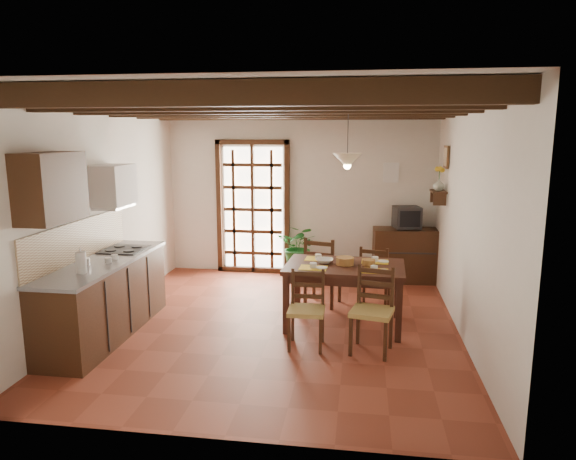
% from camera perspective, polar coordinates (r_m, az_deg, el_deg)
% --- Properties ---
extents(ground_plane, '(5.00, 5.00, 0.00)m').
position_cam_1_polar(ground_plane, '(6.60, -1.38, -10.48)').
color(ground_plane, brown).
extents(room_shell, '(4.52, 5.02, 2.81)m').
position_cam_1_polar(room_shell, '(6.18, -1.45, 5.41)').
color(room_shell, silver).
rests_on(room_shell, ground_plane).
extents(ceiling_beams, '(4.50, 4.34, 0.20)m').
position_cam_1_polar(ceiling_beams, '(6.16, -1.49, 13.53)').
color(ceiling_beams, black).
rests_on(ceiling_beams, room_shell).
extents(french_door, '(1.26, 0.11, 2.32)m').
position_cam_1_polar(french_door, '(8.79, -3.91, 2.79)').
color(french_door, white).
rests_on(french_door, ground_plane).
extents(kitchen_counter, '(0.64, 2.25, 1.38)m').
position_cam_1_polar(kitchen_counter, '(6.52, -19.66, -7.00)').
color(kitchen_counter, '#351E10').
rests_on(kitchen_counter, ground_plane).
extents(upper_cabinet, '(0.35, 0.80, 0.70)m').
position_cam_1_polar(upper_cabinet, '(5.72, -24.85, 4.33)').
color(upper_cabinet, '#351E10').
rests_on(upper_cabinet, room_shell).
extents(range_hood, '(0.38, 0.60, 0.54)m').
position_cam_1_polar(range_hood, '(6.79, -18.89, 4.63)').
color(range_hood, white).
rests_on(range_hood, room_shell).
extents(counter_items, '(0.50, 1.43, 0.25)m').
position_cam_1_polar(counter_items, '(6.47, -19.56, -2.66)').
color(counter_items, black).
rests_on(counter_items, kitchen_counter).
extents(dining_table, '(1.49, 1.00, 0.79)m').
position_cam_1_polar(dining_table, '(6.41, 6.32, -4.74)').
color(dining_table, '#3A1C13').
rests_on(dining_table, ground_plane).
extents(chair_near_left, '(0.41, 0.39, 0.87)m').
position_cam_1_polar(chair_near_left, '(5.88, 2.05, -10.35)').
color(chair_near_left, '#AD9349').
rests_on(chair_near_left, ground_plane).
extents(chair_near_right, '(0.51, 0.50, 0.94)m').
position_cam_1_polar(chair_near_right, '(5.82, 9.28, -10.51)').
color(chair_near_right, '#AD9349').
rests_on(chair_near_right, ground_plane).
extents(chair_far_left, '(0.54, 0.53, 0.98)m').
position_cam_1_polar(chair_far_left, '(7.26, 3.84, -5.95)').
color(chair_far_left, '#AD9349').
rests_on(chair_far_left, ground_plane).
extents(chair_far_right, '(0.47, 0.46, 0.89)m').
position_cam_1_polar(chair_far_right, '(7.22, 9.60, -6.41)').
color(chair_far_right, '#AD9349').
rests_on(chair_far_right, ground_plane).
extents(table_setting, '(1.06, 0.70, 0.10)m').
position_cam_1_polar(table_setting, '(6.37, 6.35, -3.31)').
color(table_setting, yellow).
rests_on(table_setting, dining_table).
extents(table_bowl, '(0.22, 0.22, 0.05)m').
position_cam_1_polar(table_bowl, '(6.45, 4.09, -3.42)').
color(table_bowl, white).
rests_on(table_bowl, dining_table).
extents(sideboard, '(1.05, 0.53, 0.87)m').
position_cam_1_polar(sideboard, '(8.55, 12.88, -2.74)').
color(sideboard, '#351E10').
rests_on(sideboard, ground_plane).
extents(crt_tv, '(0.46, 0.44, 0.34)m').
position_cam_1_polar(crt_tv, '(8.42, 13.06, 1.39)').
color(crt_tv, black).
rests_on(crt_tv, sideboard).
extents(fuse_box, '(0.25, 0.03, 0.32)m').
position_cam_1_polar(fuse_box, '(8.58, 11.37, 6.26)').
color(fuse_box, white).
rests_on(fuse_box, room_shell).
extents(plant_pot, '(0.36, 0.36, 0.22)m').
position_cam_1_polar(plant_pot, '(8.57, 1.24, -4.69)').
color(plant_pot, maroon).
rests_on(plant_pot, ground_plane).
extents(potted_plant, '(1.96, 1.77, 1.90)m').
position_cam_1_polar(potted_plant, '(8.46, 1.26, -1.68)').
color(potted_plant, '#144C19').
rests_on(potted_plant, ground_plane).
extents(wall_shelf, '(0.20, 0.42, 0.20)m').
position_cam_1_polar(wall_shelf, '(7.80, 16.35, 3.84)').
color(wall_shelf, '#351E10').
rests_on(wall_shelf, room_shell).
extents(shelf_vase, '(0.15, 0.15, 0.15)m').
position_cam_1_polar(shelf_vase, '(7.78, 16.41, 4.85)').
color(shelf_vase, '#B2BFB2').
rests_on(shelf_vase, wall_shelf).
extents(shelf_flowers, '(0.14, 0.14, 0.36)m').
position_cam_1_polar(shelf_flowers, '(7.77, 16.49, 6.38)').
color(shelf_flowers, yellow).
rests_on(shelf_flowers, shelf_vase).
extents(framed_picture, '(0.03, 0.32, 0.32)m').
position_cam_1_polar(framed_picture, '(7.77, 17.18, 7.76)').
color(framed_picture, brown).
rests_on(framed_picture, room_shell).
extents(pendant_lamp, '(0.36, 0.36, 0.84)m').
position_cam_1_polar(pendant_lamp, '(6.29, 6.61, 7.83)').
color(pendant_lamp, black).
rests_on(pendant_lamp, room_shell).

